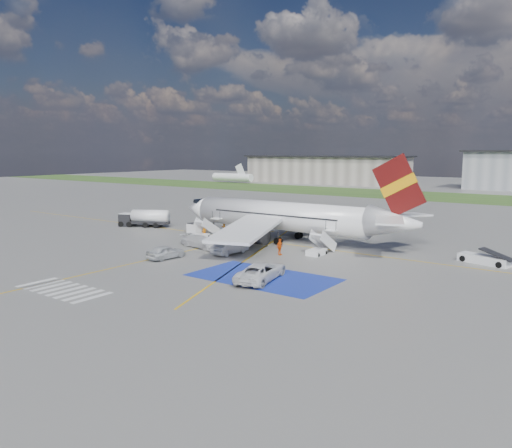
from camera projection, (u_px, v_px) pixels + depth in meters
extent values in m
plane|color=#60605E|center=(213.00, 258.00, 57.43)|extent=(400.00, 400.00, 0.00)
cube|color=#2D4C1E|center=(447.00, 197.00, 133.32)|extent=(400.00, 30.00, 0.01)
cube|color=gold|center=(271.00, 242.00, 67.02)|extent=(120.00, 0.20, 0.01)
cube|color=gold|center=(114.00, 268.00, 52.36)|extent=(0.20, 60.00, 0.01)
cube|color=gold|center=(271.00, 242.00, 67.02)|extent=(20.71, 56.45, 0.01)
cube|color=#192E99|center=(263.00, 277.00, 48.40)|extent=(14.00, 8.00, 0.01)
cube|color=silver|center=(37.00, 282.00, 46.56)|extent=(0.60, 4.00, 0.01)
cube|color=silver|center=(44.00, 284.00, 45.86)|extent=(0.60, 4.00, 0.01)
cube|color=silver|center=(52.00, 286.00, 45.16)|extent=(0.60, 4.00, 0.01)
cube|color=silver|center=(59.00, 289.00, 44.46)|extent=(0.60, 4.00, 0.01)
cube|color=silver|center=(67.00, 291.00, 43.75)|extent=(0.60, 4.00, 0.01)
cube|color=silver|center=(75.00, 293.00, 43.05)|extent=(0.60, 4.00, 0.01)
cube|color=silver|center=(84.00, 295.00, 42.35)|extent=(0.60, 4.00, 0.01)
cube|color=silver|center=(92.00, 298.00, 41.65)|extent=(0.60, 4.00, 0.01)
cube|color=gray|center=(327.00, 170.00, 192.67)|extent=(60.00, 22.00, 10.00)
cylinder|color=white|center=(280.00, 216.00, 68.12)|extent=(26.00, 3.90, 3.90)
cone|color=white|center=(199.00, 208.00, 76.88)|extent=(4.00, 3.90, 3.90)
cube|color=black|center=(201.00, 202.00, 76.38)|extent=(1.67, 1.90, 0.82)
cone|color=white|center=(395.00, 223.00, 58.61)|extent=(6.50, 3.90, 3.90)
cube|color=white|center=(248.00, 228.00, 60.84)|extent=(9.86, 15.95, 1.40)
cube|color=white|center=(317.00, 214.00, 74.42)|extent=(9.86, 15.95, 1.40)
cylinder|color=#38383A|center=(256.00, 236.00, 63.94)|extent=(3.40, 2.10, 2.10)
cylinder|color=#38383A|center=(301.00, 225.00, 72.89)|extent=(3.40, 2.10, 2.10)
cube|color=#530F0E|center=(399.00, 185.00, 57.79)|extent=(6.62, 0.30, 7.45)
cube|color=#F0A10D|center=(399.00, 185.00, 57.79)|extent=(4.36, 0.40, 3.08)
cube|color=white|center=(390.00, 220.00, 55.60)|extent=(4.73, 5.95, 0.49)
cube|color=white|center=(409.00, 214.00, 60.71)|extent=(4.73, 5.95, 0.49)
cube|color=black|center=(272.00, 215.00, 66.51)|extent=(19.50, 0.04, 0.18)
cube|color=black|center=(287.00, 212.00, 69.64)|extent=(19.50, 0.04, 0.18)
cube|color=white|center=(208.00, 227.00, 70.64)|extent=(1.40, 3.73, 2.32)
cube|color=white|center=(216.00, 219.00, 72.00)|extent=(1.40, 1.00, 0.12)
cylinder|color=black|center=(213.00, 214.00, 72.33)|extent=(0.06, 0.06, 1.10)
cylinder|color=black|center=(220.00, 215.00, 71.52)|extent=(0.06, 0.06, 1.10)
cube|color=white|center=(200.00, 237.00, 69.52)|extent=(1.60, 2.40, 0.70)
cube|color=white|center=(323.00, 241.00, 59.83)|extent=(1.40, 3.73, 2.32)
cube|color=white|center=(331.00, 230.00, 61.20)|extent=(1.40, 1.00, 0.12)
cylinder|color=black|center=(326.00, 226.00, 61.53)|extent=(0.06, 0.06, 1.10)
cylinder|color=black|center=(336.00, 227.00, 60.71)|extent=(0.06, 0.06, 1.10)
cube|color=white|center=(316.00, 252.00, 58.72)|extent=(1.60, 2.40, 0.70)
cube|color=black|center=(127.00, 220.00, 81.36)|extent=(2.68, 2.68, 2.05)
cylinder|color=white|center=(150.00, 216.00, 80.30)|extent=(6.37, 4.24, 2.05)
cube|color=black|center=(151.00, 222.00, 80.45)|extent=(6.37, 4.24, 0.44)
cube|color=white|center=(194.00, 229.00, 73.41)|extent=(2.09, 1.35, 1.40)
cube|color=black|center=(194.00, 224.00, 73.30)|extent=(1.98, 1.25, 0.12)
cube|color=white|center=(484.00, 260.00, 54.27)|extent=(5.65, 3.14, 0.90)
cube|color=black|center=(497.00, 254.00, 53.12)|extent=(3.74, 2.22, 1.00)
imported|color=#B3B6BB|center=(166.00, 252.00, 56.64)|extent=(2.26, 4.79, 1.58)
imported|color=#A5A7AC|center=(230.00, 247.00, 59.30)|extent=(1.90, 5.13, 1.68)
imported|color=silver|center=(261.00, 268.00, 47.29)|extent=(4.02, 6.42, 2.23)
imported|color=silver|center=(201.00, 240.00, 63.25)|extent=(5.40, 3.01, 2.00)
imported|color=orange|center=(204.00, 232.00, 70.35)|extent=(0.72, 0.65, 1.65)
imported|color=orange|center=(223.00, 227.00, 75.32)|extent=(0.78, 0.93, 1.72)
imported|color=#E0520B|center=(280.00, 247.00, 58.67)|extent=(0.48, 1.15, 1.96)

